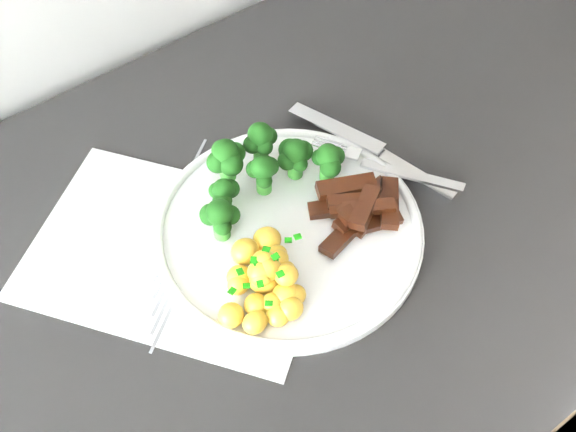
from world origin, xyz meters
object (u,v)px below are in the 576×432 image
(plate, at_px, (288,229))
(fork, at_px, (390,167))
(counter, at_px, (299,398))
(knife, at_px, (391,161))
(recipe_paper, at_px, (177,252))
(potatoes, at_px, (265,279))
(beef_strips, at_px, (361,208))
(broccoli, at_px, (260,168))

(plate, distance_m, fork, 0.13)
(counter, xyz_separation_m, knife, (0.12, 0.00, 0.48))
(plate, bearing_deg, recipe_paper, 155.28)
(recipe_paper, distance_m, plate, 0.11)
(counter, distance_m, fork, 0.50)
(plate, bearing_deg, knife, 1.97)
(potatoes, bearing_deg, beef_strips, 5.02)
(counter, distance_m, potatoes, 0.50)
(counter, height_order, potatoes, potatoes)
(broccoli, bearing_deg, fork, -27.48)
(broccoli, xyz_separation_m, fork, (0.12, -0.06, -0.03))
(knife, bearing_deg, fork, -137.00)
(potatoes, height_order, knife, potatoes)
(knife, bearing_deg, broccoli, 158.95)
(potatoes, relative_size, beef_strips, 0.91)
(beef_strips, xyz_separation_m, knife, (0.08, 0.04, -0.01))
(recipe_paper, height_order, fork, fork)
(potatoes, height_order, beef_strips, potatoes)
(fork, bearing_deg, counter, 173.75)
(potatoes, bearing_deg, plate, 35.83)
(potatoes, relative_size, knife, 0.51)
(beef_strips, bearing_deg, counter, 140.73)
(recipe_paper, distance_m, potatoes, 0.10)
(recipe_paper, xyz_separation_m, plate, (0.10, -0.05, 0.01))
(plate, bearing_deg, potatoes, -144.17)
(beef_strips, distance_m, fork, 0.07)
(recipe_paper, distance_m, fork, 0.24)
(broccoli, distance_m, fork, 0.14)
(broccoli, relative_size, beef_strips, 1.44)
(recipe_paper, distance_m, beef_strips, 0.19)
(fork, distance_m, knife, 0.02)
(broccoli, relative_size, fork, 1.09)
(fork, bearing_deg, knife, 43.00)
(beef_strips, distance_m, knife, 0.08)
(fork, bearing_deg, potatoes, -169.44)
(broccoli, distance_m, knife, 0.15)
(counter, relative_size, knife, 12.00)
(fork, relative_size, knife, 0.74)
(recipe_paper, relative_size, potatoes, 3.33)
(broccoli, height_order, beef_strips, broccoli)
(knife, bearing_deg, recipe_paper, 170.21)
(potatoes, bearing_deg, fork, 10.56)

